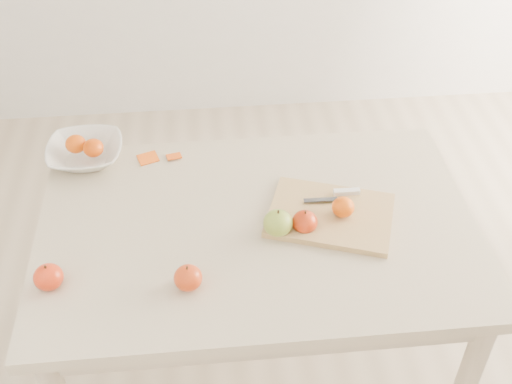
{
  "coord_description": "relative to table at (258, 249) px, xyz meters",
  "views": [
    {
      "loc": [
        -0.13,
        -1.27,
        1.95
      ],
      "look_at": [
        0.0,
        0.05,
        0.82
      ],
      "focal_mm": 45.0,
      "sensor_mm": 36.0,
      "label": 1
    }
  ],
  "objects": [
    {
      "name": "apple_red_e",
      "position": [
        0.12,
        -0.04,
        0.13
      ],
      "size": [
        0.07,
        0.07,
        0.06
      ],
      "primitive_type": "ellipsoid",
      "color": "maroon",
      "rests_on": "table"
    },
    {
      "name": "apple_red_c",
      "position": [
        -0.19,
        -0.21,
        0.13
      ],
      "size": [
        0.07,
        0.07,
        0.06
      ],
      "primitive_type": "ellipsoid",
      "color": "#8A0606",
      "rests_on": "table"
    },
    {
      "name": "cutting_board",
      "position": [
        0.2,
        0.0,
        0.11
      ],
      "size": [
        0.4,
        0.34,
        0.02
      ],
      "primitive_type": "cube",
      "rotation": [
        0.0,
        0.0,
        -0.34
      ],
      "color": "tan",
      "rests_on": "table"
    },
    {
      "name": "table",
      "position": [
        0.0,
        0.0,
        0.0
      ],
      "size": [
        1.2,
        0.8,
        0.75
      ],
      "color": "#C0B191",
      "rests_on": "ground"
    },
    {
      "name": "orange_peel_a",
      "position": [
        -0.31,
        0.32,
        0.1
      ],
      "size": [
        0.07,
        0.06,
        0.01
      ],
      "primitive_type": "cube",
      "rotation": [
        0.21,
        0.0,
        0.35
      ],
      "color": "#DF550F",
      "rests_on": "table"
    },
    {
      "name": "apple_red_d",
      "position": [
        -0.53,
        -0.18,
        0.13
      ],
      "size": [
        0.07,
        0.07,
        0.07
      ],
      "primitive_type": "ellipsoid",
      "color": "maroon",
      "rests_on": "table"
    },
    {
      "name": "bowl_tangerine_near",
      "position": [
        -0.52,
        0.34,
        0.15
      ],
      "size": [
        0.06,
        0.06,
        0.06
      ],
      "primitive_type": "ellipsoid",
      "color": "#D55A07",
      "rests_on": "fruit_bowl"
    },
    {
      "name": "orange_peel_b",
      "position": [
        -0.23,
        0.32,
        0.1
      ],
      "size": [
        0.05,
        0.04,
        0.01
      ],
      "primitive_type": "cube",
      "rotation": [
        -0.14,
        0.0,
        0.2
      ],
      "color": "#DA500F",
      "rests_on": "table"
    },
    {
      "name": "bowl_tangerine_far",
      "position": [
        -0.47,
        0.32,
        0.15
      ],
      "size": [
        0.06,
        0.06,
        0.05
      ],
      "primitive_type": "ellipsoid",
      "color": "#D04107",
      "rests_on": "fruit_bowl"
    },
    {
      "name": "ground",
      "position": [
        0.0,
        0.0,
        -0.65
      ],
      "size": [
        3.5,
        3.5,
        0.0
      ],
      "primitive_type": "plane",
      "color": "#C6B293",
      "rests_on": "ground"
    },
    {
      "name": "fruit_bowl",
      "position": [
        -0.5,
        0.33,
        0.13
      ],
      "size": [
        0.23,
        0.23,
        0.06
      ],
      "primitive_type": "imported",
      "color": "white",
      "rests_on": "table"
    },
    {
      "name": "apple_green",
      "position": [
        0.05,
        -0.04,
        0.13
      ],
      "size": [
        0.08,
        0.08,
        0.07
      ],
      "primitive_type": "ellipsoid",
      "color": "olive",
      "rests_on": "table"
    },
    {
      "name": "board_tangerine",
      "position": [
        0.23,
        -0.01,
        0.14
      ],
      "size": [
        0.06,
        0.06,
        0.05
      ],
      "primitive_type": "ellipsoid",
      "color": "#CC4A07",
      "rests_on": "cutting_board"
    },
    {
      "name": "paring_knife",
      "position": [
        0.25,
        0.07,
        0.12
      ],
      "size": [
        0.17,
        0.05,
        0.01
      ],
      "color": "white",
      "rests_on": "cutting_board"
    }
  ]
}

